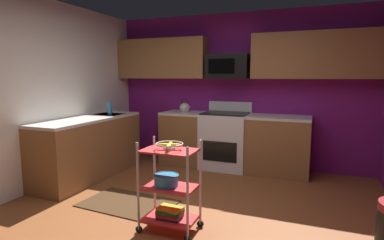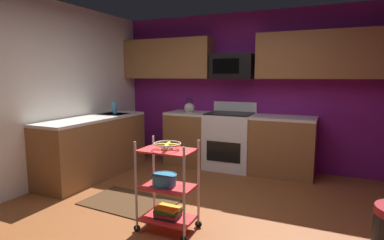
% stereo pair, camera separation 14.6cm
% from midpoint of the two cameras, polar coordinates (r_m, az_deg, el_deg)
% --- Properties ---
extents(floor, '(4.40, 4.80, 0.04)m').
position_cam_midpoint_polar(floor, '(3.57, -0.89, -17.97)').
color(floor, brown).
rests_on(floor, ground).
extents(wall_back, '(4.52, 0.06, 2.60)m').
position_cam_midpoint_polar(wall_back, '(5.52, 9.93, 5.30)').
color(wall_back, '#751970').
rests_on(wall_back, ground).
extents(wall_left, '(0.06, 4.80, 2.60)m').
position_cam_midpoint_polar(wall_left, '(4.63, -26.82, 4.10)').
color(wall_left, silver).
rests_on(wall_left, ground).
extents(counter_run, '(3.43, 2.51, 0.92)m').
position_cam_midpoint_polar(counter_run, '(5.09, -2.05, -4.29)').
color(counter_run, brown).
rests_on(counter_run, ground).
extents(oven_range, '(0.76, 0.65, 1.10)m').
position_cam_midpoint_polar(oven_range, '(5.34, 7.58, -3.64)').
color(oven_range, white).
rests_on(oven_range, ground).
extents(upper_cabinets, '(4.40, 0.33, 0.70)m').
position_cam_midpoint_polar(upper_cabinets, '(5.32, 9.82, 11.14)').
color(upper_cabinets, brown).
extents(microwave, '(0.70, 0.39, 0.40)m').
position_cam_midpoint_polar(microwave, '(5.33, 8.15, 9.56)').
color(microwave, black).
extents(rolling_cart, '(0.59, 0.36, 0.91)m').
position_cam_midpoint_polar(rolling_cart, '(3.21, -3.08, -11.93)').
color(rolling_cart, silver).
rests_on(rolling_cart, ground).
extents(fruit_bowl, '(0.27, 0.27, 0.07)m').
position_cam_midpoint_polar(fruit_bowl, '(3.09, -3.14, -4.51)').
color(fruit_bowl, silver).
rests_on(fruit_bowl, rolling_cart).
extents(mixing_bowl_large, '(0.25, 0.25, 0.11)m').
position_cam_midpoint_polar(mixing_bowl_large, '(3.20, -3.71, -10.69)').
color(mixing_bowl_large, '#338CBF').
rests_on(mixing_bowl_large, rolling_cart).
extents(book_stack, '(0.26, 0.20, 0.11)m').
position_cam_midpoint_polar(book_stack, '(3.31, -3.05, -16.32)').
color(book_stack, '#1E4C8C').
rests_on(book_stack, rolling_cart).
extents(kettle, '(0.21, 0.18, 0.26)m').
position_cam_midpoint_polar(kettle, '(5.51, 0.28, 2.25)').
color(kettle, beige).
rests_on(kettle, counter_run).
extents(dish_soap_bottle, '(0.06, 0.06, 0.20)m').
position_cam_midpoint_polar(dish_soap_bottle, '(5.34, -13.05, 2.12)').
color(dish_soap_bottle, '#2D8CBF').
rests_on(dish_soap_bottle, counter_run).
extents(floor_rug, '(1.14, 0.77, 0.01)m').
position_cam_midpoint_polar(floor_rug, '(4.06, -10.23, -14.41)').
color(floor_rug, '#472D19').
rests_on(floor_rug, ground).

